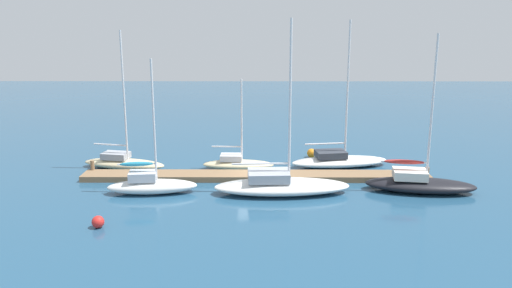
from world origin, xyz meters
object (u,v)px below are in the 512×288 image
sailboat_0 (123,162)px  sailboat_4 (339,160)px  sailboat_2 (238,163)px  mooring_buoy_red (98,222)px  mooring_buoy_orange (312,153)px  sailboat_3 (280,185)px  sailboat_1 (151,184)px  sailboat_5 (419,183)px

sailboat_0 → sailboat_4: 16.03m
sailboat_0 → sailboat_2: 8.46m
sailboat_0 → mooring_buoy_red: 11.24m
mooring_buoy_orange → mooring_buoy_red: size_ratio=1.10×
sailboat_3 → sailboat_0: bearing=151.0°
sailboat_4 → mooring_buoy_orange: (-1.77, 2.61, -0.17)m
sailboat_1 → mooring_buoy_red: 5.81m
sailboat_5 → sailboat_2: bearing=165.2°
mooring_buoy_red → mooring_buoy_orange: bearing=48.5°
sailboat_3 → mooring_buoy_red: 11.29m
sailboat_5 → sailboat_4: bearing=134.5°
sailboat_5 → mooring_buoy_orange: bearing=133.9°
sailboat_1 → mooring_buoy_red: (-1.65, -5.56, -0.28)m
sailboat_4 → sailboat_1: bearing=-162.6°
sailboat_0 → sailboat_2: size_ratio=1.51×
sailboat_1 → sailboat_5: (17.02, 0.41, -0.02)m
mooring_buoy_orange → mooring_buoy_red: mooring_buoy_orange is taller
sailboat_0 → mooring_buoy_orange: (14.25, 3.23, -0.17)m
mooring_buoy_orange → sailboat_4: bearing=-55.8°
sailboat_5 → sailboat_1: bearing=-170.2°
sailboat_2 → sailboat_4: bearing=6.5°
sailboat_4 → sailboat_5: size_ratio=1.08×
sailboat_3 → sailboat_4: bearing=50.2°
sailboat_3 → sailboat_4: (4.63, 6.18, -0.06)m
sailboat_1 → sailboat_5: sailboat_5 is taller
sailboat_1 → mooring_buoy_red: size_ratio=12.93×
sailboat_0 → sailboat_5: sailboat_0 is taller
sailboat_0 → mooring_buoy_orange: bearing=24.5°
sailboat_0 → mooring_buoy_red: bearing=-70.3°
sailboat_4 → mooring_buoy_red: size_ratio=16.44×
sailboat_2 → sailboat_0: bearing=-179.6°
sailboat_1 → sailboat_3: sailboat_3 is taller
mooring_buoy_orange → mooring_buoy_red: (-12.68, -14.35, -0.03)m
sailboat_0 → mooring_buoy_orange: size_ratio=13.90×
sailboat_2 → sailboat_4: sailboat_4 is taller
sailboat_3 → mooring_buoy_red: bearing=-153.5°
sailboat_3 → mooring_buoy_red: (-9.83, -5.56, -0.26)m
sailboat_5 → mooring_buoy_orange: (-5.98, 8.39, -0.23)m
sailboat_4 → mooring_buoy_red: (-14.45, -11.75, -0.20)m
mooring_buoy_orange → sailboat_2: bearing=-150.1°
sailboat_1 → mooring_buoy_orange: 14.11m
sailboat_0 → sailboat_2: bearing=11.0°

